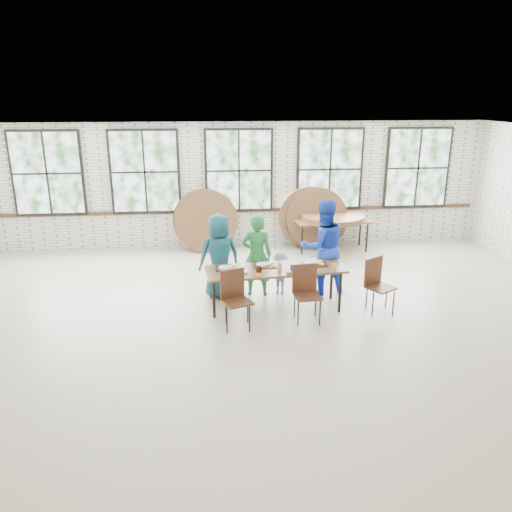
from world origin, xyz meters
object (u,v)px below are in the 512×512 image
Objects in this scene: dining_table at (276,271)px; storage_table at (332,222)px; chair_near_left at (235,294)px; chair_near_right at (306,288)px.

storage_table is at bearing 55.21° from dining_table.
dining_table is at bearing 19.46° from chair_near_left.
storage_table is (1.83, 3.28, -0.00)m from dining_table.
chair_near_right is 0.51× the size of storage_table.
chair_near_left is 4.70m from storage_table.
chair_near_right is 4.04m from storage_table.
chair_near_right reaches higher than storage_table.
chair_near_right reaches higher than dining_table.
chair_near_right is at bearing -54.84° from dining_table.
dining_table is 1.00m from chair_near_left.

